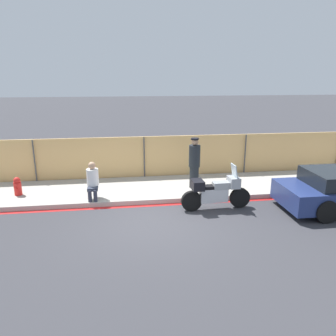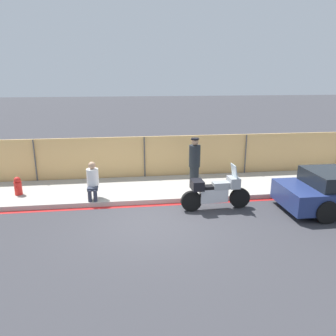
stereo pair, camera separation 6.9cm
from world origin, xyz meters
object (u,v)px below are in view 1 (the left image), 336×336
(motorcycle, at_px, (216,192))
(person_seated_on_curb, at_px, (93,179))
(officer_standing, at_px, (194,163))
(fire_hydrant, at_px, (18,186))

(motorcycle, relative_size, person_seated_on_curb, 1.83)
(officer_standing, xyz_separation_m, fire_hydrant, (-6.24, 0.04, -0.64))
(officer_standing, bearing_deg, motorcycle, -79.36)
(officer_standing, distance_m, fire_hydrant, 6.27)
(motorcycle, bearing_deg, person_seated_on_curb, 161.61)
(motorcycle, relative_size, officer_standing, 1.23)
(motorcycle, bearing_deg, officer_standing, 98.03)
(person_seated_on_curb, bearing_deg, fire_hydrant, 165.82)
(officer_standing, height_order, person_seated_on_curb, officer_standing)
(officer_standing, relative_size, person_seated_on_curb, 1.48)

